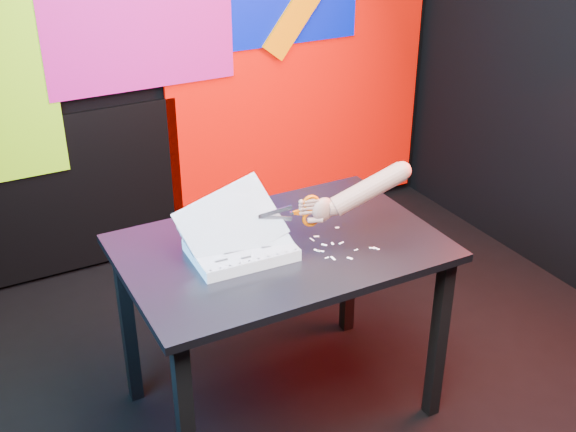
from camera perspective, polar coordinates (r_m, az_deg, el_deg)
room at (r=2.43m, az=4.79°, el=10.83°), size 3.01×3.01×2.71m
backdrop at (r=3.83m, az=-6.75°, el=10.79°), size 2.88×0.05×2.08m
work_table at (r=2.66m, az=-0.59°, el=-4.06°), size 1.15×0.77×0.75m
printout_stack at (r=2.54m, az=-3.78°, el=-2.55°), size 0.39×0.27×0.27m
scissors at (r=2.56m, az=1.50°, el=0.37°), size 0.22×0.07×0.13m
hand_forearm at (r=2.59m, az=5.78°, el=1.89°), size 0.39×0.14×0.20m
paper_clippings at (r=2.60m, az=3.78°, el=-2.45°), size 0.21×0.23×0.00m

